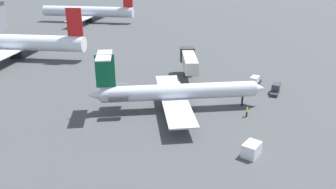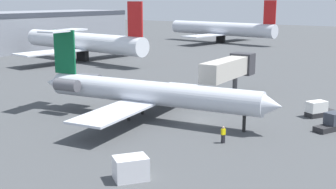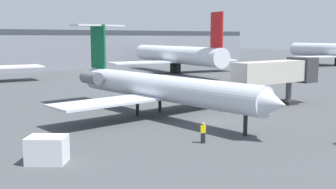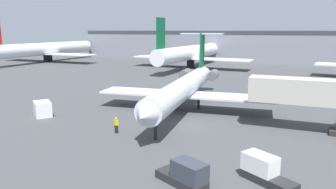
% 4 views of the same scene
% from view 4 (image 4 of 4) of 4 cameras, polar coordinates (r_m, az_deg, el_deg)
% --- Properties ---
extents(ground_plane, '(400.00, 400.00, 0.10)m').
position_cam_4_polar(ground_plane, '(36.16, 3.24, -5.50)').
color(ground_plane, '#424447').
extents(regional_jet, '(23.74, 30.83, 10.07)m').
position_cam_4_polar(regional_jet, '(41.92, 3.15, 1.51)').
color(regional_jet, silver).
rests_on(regional_jet, ground_plane).
extents(jet_bridge, '(13.13, 3.59, 5.91)m').
position_cam_4_polar(jet_bridge, '(35.92, 26.36, 0.19)').
color(jet_bridge, '#B7B2A8').
rests_on(jet_bridge, ground_plane).
extents(ground_crew_marshaller, '(0.47, 0.40, 1.69)m').
position_cam_4_polar(ground_crew_marshaller, '(33.35, -9.33, -5.48)').
color(ground_crew_marshaller, black).
rests_on(ground_crew_marshaller, ground_plane).
extents(baggage_tug_lead, '(4.23, 2.86, 1.90)m').
position_cam_4_polar(baggage_tug_lead, '(22.24, 3.22, -14.30)').
color(baggage_tug_lead, '#262628').
rests_on(baggage_tug_lead, ground_plane).
extents(baggage_tug_trailing, '(4.17, 3.18, 1.90)m').
position_cam_4_polar(baggage_tug_trailing, '(23.83, 16.89, -12.98)').
color(baggage_tug_trailing, '#262628').
rests_on(baggage_tug_trailing, ground_plane).
extents(cargo_container_uld, '(3.17, 3.00, 1.85)m').
position_cam_4_polar(cargo_container_uld, '(42.28, -21.70, -2.43)').
color(cargo_container_uld, silver).
rests_on(cargo_container_uld, ground_plane).
extents(terminal_building, '(140.09, 20.79, 10.41)m').
position_cam_4_polar(terminal_building, '(113.67, 18.66, 8.25)').
color(terminal_building, gray).
rests_on(terminal_building, ground_plane).
extents(parked_airliner_west_end, '(36.09, 42.85, 13.46)m').
position_cam_4_polar(parked_airliner_west_end, '(114.51, -21.03, 7.66)').
color(parked_airliner_west_end, silver).
rests_on(parked_airliner_west_end, ground_plane).
extents(parked_airliner_west_mid, '(34.22, 40.67, 13.34)m').
position_cam_4_polar(parked_airliner_west_mid, '(89.57, 4.07, 7.48)').
color(parked_airliner_west_mid, white).
rests_on(parked_airliner_west_mid, ground_plane).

